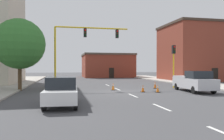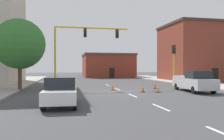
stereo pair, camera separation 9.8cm
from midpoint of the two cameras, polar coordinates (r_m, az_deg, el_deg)
ground_plane at (r=21.46m, az=2.80°, el=-5.50°), size 160.00×160.00×0.00m
sidewalk_left at (r=29.61m, az=-26.22°, el=-3.73°), size 6.00×56.00×0.14m
sidewalk_right at (r=33.98m, az=20.37°, el=-3.14°), size 6.00×56.00×0.14m
lane_stripe_seg_1 at (r=13.50m, az=12.20°, el=-9.20°), size 0.16×2.40×0.01m
lane_stripe_seg_2 at (r=18.59m, az=5.18°, el=-6.46°), size 0.16×2.40×0.01m
lane_stripe_seg_3 at (r=23.87m, az=1.26°, el=-4.86°), size 0.16×2.40×0.01m
lane_stripe_seg_4 at (r=29.23m, az=-1.22°, el=-3.84°), size 0.16×2.40×0.01m
building_brick_center at (r=53.52m, az=-1.26°, el=1.15°), size 11.61×10.10×5.45m
building_row_right at (r=42.69m, az=20.59°, el=4.18°), size 11.23×10.18×9.86m
traffic_signal_gantry at (r=25.30m, az=-11.69°, el=0.52°), size 9.07×1.20×6.83m
traffic_light_pole_right at (r=26.29m, az=15.26°, el=3.31°), size 0.32×0.47×4.80m
tree_left_near at (r=24.05m, az=-22.47°, el=6.11°), size 4.96×4.96×7.09m
pickup_truck_silver at (r=22.71m, az=19.94°, el=-2.74°), size 2.46×5.55×1.99m
sedan_white_near_left at (r=13.98m, az=-12.85°, el=-5.20°), size 2.05×4.58×1.74m
traffic_cone_roadside_a at (r=21.34m, az=7.70°, el=-4.61°), size 0.36×0.36×0.70m
traffic_cone_roadside_b at (r=21.12m, az=11.37°, el=-4.66°), size 0.36×0.36×0.71m
traffic_cone_roadside_c at (r=22.85m, az=0.15°, el=-4.16°), size 0.36×0.36×0.78m
traffic_cone_roadside_d at (r=25.08m, az=10.74°, el=-3.73°), size 0.36×0.36×0.78m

